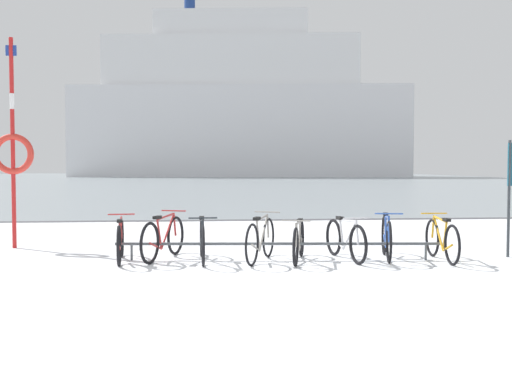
{
  "coord_description": "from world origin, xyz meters",
  "views": [
    {
      "loc": [
        -0.2,
        -7.34,
        1.61
      ],
      "look_at": [
        0.91,
        5.72,
        1.03
      ],
      "focal_mm": 41.5,
      "sensor_mm": 36.0,
      "label": 1
    }
  ],
  "objects_px": {
    "bicycle_5": "(345,240)",
    "rescue_post": "(13,149)",
    "bicycle_6": "(386,237)",
    "bicycle_1": "(163,238)",
    "bicycle_3": "(261,240)",
    "ferry_ship": "(237,109)",
    "bicycle_7": "(442,240)",
    "bicycle_4": "(299,241)",
    "bicycle_2": "(202,240)",
    "bicycle_0": "(120,241)"
  },
  "relations": [
    {
      "from": "bicycle_5",
      "to": "rescue_post",
      "type": "distance_m",
      "value": 6.62
    },
    {
      "from": "bicycle_6",
      "to": "bicycle_1",
      "type": "bearing_deg",
      "value": 175.93
    },
    {
      "from": "rescue_post",
      "to": "bicycle_3",
      "type": "bearing_deg",
      "value": -23.57
    },
    {
      "from": "ferry_ship",
      "to": "bicycle_7",
      "type": "bearing_deg",
      "value": -90.45
    },
    {
      "from": "bicycle_4",
      "to": "bicycle_6",
      "type": "bearing_deg",
      "value": 5.21
    },
    {
      "from": "rescue_post",
      "to": "ferry_ship",
      "type": "distance_m",
      "value": 75.08
    },
    {
      "from": "bicycle_1",
      "to": "bicycle_7",
      "type": "height_order",
      "value": "bicycle_1"
    },
    {
      "from": "bicycle_4",
      "to": "bicycle_2",
      "type": "bearing_deg",
      "value": 175.65
    },
    {
      "from": "bicycle_4",
      "to": "bicycle_0",
      "type": "bearing_deg",
      "value": 175.36
    },
    {
      "from": "bicycle_4",
      "to": "bicycle_7",
      "type": "xyz_separation_m",
      "value": [
        2.42,
        -0.14,
        0.02
      ]
    },
    {
      "from": "rescue_post",
      "to": "bicycle_6",
      "type": "bearing_deg",
      "value": -15.8
    },
    {
      "from": "ferry_ship",
      "to": "bicycle_5",
      "type": "bearing_deg",
      "value": -91.65
    },
    {
      "from": "bicycle_6",
      "to": "bicycle_5",
      "type": "bearing_deg",
      "value": -176.05
    },
    {
      "from": "bicycle_6",
      "to": "rescue_post",
      "type": "relative_size",
      "value": 0.4
    },
    {
      "from": "bicycle_1",
      "to": "bicycle_6",
      "type": "xyz_separation_m",
      "value": [
        3.84,
        -0.27,
        0.01
      ]
    },
    {
      "from": "bicycle_1",
      "to": "bicycle_2",
      "type": "xyz_separation_m",
      "value": [
        0.67,
        -0.29,
        -0.01
      ]
    },
    {
      "from": "bicycle_1",
      "to": "bicycle_6",
      "type": "bearing_deg",
      "value": -4.07
    },
    {
      "from": "bicycle_0",
      "to": "bicycle_1",
      "type": "bearing_deg",
      "value": 13.8
    },
    {
      "from": "rescue_post",
      "to": "ferry_ship",
      "type": "relative_size",
      "value": 0.08
    },
    {
      "from": "bicycle_5",
      "to": "bicycle_7",
      "type": "xyz_separation_m",
      "value": [
        1.6,
        -0.23,
        0.01
      ]
    },
    {
      "from": "bicycle_4",
      "to": "bicycle_7",
      "type": "relative_size",
      "value": 1.01
    },
    {
      "from": "bicycle_6",
      "to": "bicycle_0",
      "type": "bearing_deg",
      "value": 178.73
    },
    {
      "from": "bicycle_3",
      "to": "ferry_ship",
      "type": "bearing_deg",
      "value": 87.25
    },
    {
      "from": "bicycle_6",
      "to": "bicycle_7",
      "type": "distance_m",
      "value": 0.91
    },
    {
      "from": "bicycle_2",
      "to": "bicycle_4",
      "type": "height_order",
      "value": "bicycle_2"
    },
    {
      "from": "bicycle_4",
      "to": "bicycle_6",
      "type": "xyz_separation_m",
      "value": [
        1.56,
        0.14,
        0.04
      ]
    },
    {
      "from": "bicycle_4",
      "to": "bicycle_5",
      "type": "height_order",
      "value": "bicycle_5"
    },
    {
      "from": "bicycle_1",
      "to": "rescue_post",
      "type": "relative_size",
      "value": 0.41
    },
    {
      "from": "bicycle_4",
      "to": "bicycle_6",
      "type": "relative_size",
      "value": 1.01
    },
    {
      "from": "ferry_ship",
      "to": "bicycle_0",
      "type": "bearing_deg",
      "value": -94.52
    },
    {
      "from": "bicycle_7",
      "to": "rescue_post",
      "type": "bearing_deg",
      "value": 163.97
    },
    {
      "from": "bicycle_7",
      "to": "bicycle_0",
      "type": "bearing_deg",
      "value": 175.98
    },
    {
      "from": "bicycle_4",
      "to": "rescue_post",
      "type": "distance_m",
      "value": 5.9
    },
    {
      "from": "bicycle_3",
      "to": "rescue_post",
      "type": "height_order",
      "value": "rescue_post"
    },
    {
      "from": "bicycle_1",
      "to": "bicycle_0",
      "type": "bearing_deg",
      "value": -166.2
    },
    {
      "from": "bicycle_1",
      "to": "ferry_ship",
      "type": "relative_size",
      "value": 0.03
    },
    {
      "from": "bicycle_3",
      "to": "bicycle_5",
      "type": "distance_m",
      "value": 1.46
    },
    {
      "from": "bicycle_7",
      "to": "ferry_ship",
      "type": "height_order",
      "value": "ferry_ship"
    },
    {
      "from": "bicycle_7",
      "to": "bicycle_3",
      "type": "bearing_deg",
      "value": 176.51
    },
    {
      "from": "bicycle_0",
      "to": "bicycle_5",
      "type": "relative_size",
      "value": 0.98
    },
    {
      "from": "bicycle_7",
      "to": "bicycle_5",
      "type": "bearing_deg",
      "value": 171.88
    },
    {
      "from": "bicycle_2",
      "to": "rescue_post",
      "type": "xyz_separation_m",
      "value": [
        -3.67,
        1.96,
        1.57
      ]
    },
    {
      "from": "bicycle_2",
      "to": "bicycle_7",
      "type": "height_order",
      "value": "same"
    },
    {
      "from": "bicycle_5",
      "to": "bicycle_6",
      "type": "distance_m",
      "value": 0.74
    },
    {
      "from": "rescue_post",
      "to": "bicycle_5",
      "type": "bearing_deg",
      "value": -18.02
    },
    {
      "from": "bicycle_3",
      "to": "bicycle_6",
      "type": "bearing_deg",
      "value": 2.43
    },
    {
      "from": "bicycle_0",
      "to": "ferry_ship",
      "type": "xyz_separation_m",
      "value": [
        6.01,
        76.04,
        9.48
      ]
    },
    {
      "from": "bicycle_4",
      "to": "rescue_post",
      "type": "relative_size",
      "value": 0.4
    },
    {
      "from": "bicycle_2",
      "to": "bicycle_6",
      "type": "relative_size",
      "value": 1.05
    },
    {
      "from": "bicycle_3",
      "to": "bicycle_7",
      "type": "bearing_deg",
      "value": -3.49
    }
  ]
}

